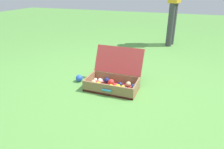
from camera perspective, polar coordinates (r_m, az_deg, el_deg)
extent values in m
plane|color=#569342|center=(2.37, 1.60, -5.36)|extent=(16.00, 16.00, 0.00)
cube|color=#B23838|center=(2.46, 0.00, -3.91)|extent=(0.62, 0.34, 0.03)
cube|color=olive|center=(2.54, -6.38, -1.65)|extent=(0.02, 0.34, 0.14)
cube|color=olive|center=(2.36, 6.90, -3.84)|extent=(0.02, 0.34, 0.14)
cube|color=olive|center=(2.30, -1.41, -4.43)|extent=(0.58, 0.02, 0.14)
cube|color=olive|center=(2.57, 1.26, -1.19)|extent=(0.58, 0.02, 0.14)
cube|color=#B23838|center=(2.56, 1.92, 4.11)|extent=(0.62, 0.17, 0.32)
cube|color=teal|center=(2.28, -1.61, -4.51)|extent=(0.11, 0.02, 0.02)
sphere|color=navy|center=(2.45, 2.31, -2.85)|extent=(0.06, 0.06, 0.06)
sphere|color=yellow|center=(2.37, 1.65, -3.71)|extent=(0.08, 0.08, 0.08)
sphere|color=red|center=(2.49, -0.25, -2.23)|extent=(0.08, 0.08, 0.08)
sphere|color=yellow|center=(2.36, -0.43, -3.95)|extent=(0.07, 0.07, 0.07)
sphere|color=white|center=(2.60, -4.72, -1.50)|extent=(0.05, 0.05, 0.05)
sphere|color=yellow|center=(2.47, -3.93, -2.71)|extent=(0.06, 0.06, 0.06)
sphere|color=#D1B784|center=(2.47, 4.68, -2.72)|extent=(0.07, 0.07, 0.07)
sphere|color=purple|center=(2.38, 3.86, -4.06)|extent=(0.05, 0.05, 0.05)
sphere|color=white|center=(2.55, -3.39, -1.80)|extent=(0.06, 0.06, 0.06)
sphere|color=#D1B784|center=(2.52, -5.29, -2.20)|extent=(0.07, 0.07, 0.07)
sphere|color=navy|center=(2.55, -1.52, -1.67)|extent=(0.07, 0.07, 0.07)
sphere|color=#CCDB38|center=(2.41, 3.13, -3.62)|extent=(0.05, 0.05, 0.05)
sphere|color=yellow|center=(2.43, -0.28, -3.30)|extent=(0.05, 0.05, 0.05)
sphere|color=orange|center=(2.41, -3.42, -3.53)|extent=(0.05, 0.05, 0.05)
sphere|color=blue|center=(2.43, 6.22, -3.32)|extent=(0.05, 0.05, 0.05)
sphere|color=blue|center=(2.67, -9.30, -1.06)|extent=(0.09, 0.09, 0.09)
cylinder|color=#3D3D42|center=(4.51, 16.93, 13.55)|extent=(0.12, 0.12, 0.85)
cylinder|color=#3D3D42|center=(4.34, 16.27, 13.25)|extent=(0.12, 0.12, 0.85)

